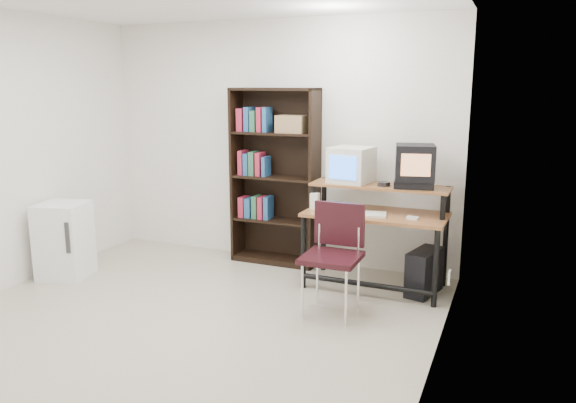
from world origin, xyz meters
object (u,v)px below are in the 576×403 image
at_px(computer_desk, 376,216).
at_px(mini_fridge, 64,240).
at_px(crt_tv, 415,163).
at_px(pc_tower, 424,272).
at_px(crt_monitor, 351,165).
at_px(bookshelf, 276,175).
at_px(school_chair, 334,246).

xyz_separation_m(computer_desk, mini_fridge, (-2.97, -0.93, -0.32)).
xyz_separation_m(crt_tv, pc_tower, (0.15, -0.12, -1.01)).
height_order(computer_desk, mini_fridge, computer_desk).
bearing_deg(pc_tower, computer_desk, -168.51).
bearing_deg(pc_tower, crt_tv, 156.80).
xyz_separation_m(computer_desk, crt_monitor, (-0.30, 0.15, 0.45)).
height_order(bookshelf, mini_fridge, bookshelf).
distance_m(pc_tower, school_chair, 1.03).
relative_size(computer_desk, bookshelf, 0.70).
distance_m(computer_desk, mini_fridge, 3.13).
relative_size(pc_tower, mini_fridge, 0.59).
bearing_deg(pc_tower, crt_monitor, -177.95).
bearing_deg(school_chair, mini_fridge, -175.91).
height_order(crt_tv, school_chair, crt_tv).
xyz_separation_m(crt_monitor, pc_tower, (0.78, -0.17, -0.94)).
height_order(pc_tower, mini_fridge, mini_fridge).
relative_size(pc_tower, school_chair, 0.48).
relative_size(bookshelf, mini_fridge, 2.48).
height_order(crt_monitor, bookshelf, bookshelf).
distance_m(computer_desk, pc_tower, 0.69).
xyz_separation_m(crt_monitor, bookshelf, (-0.90, 0.21, -0.18)).
bearing_deg(pc_tower, bookshelf, -178.41).
height_order(crt_monitor, crt_tv, crt_tv).
bearing_deg(crt_tv, school_chair, -133.90).
xyz_separation_m(crt_tv, bookshelf, (-1.52, 0.26, -0.25)).
bearing_deg(crt_monitor, school_chair, -73.03).
relative_size(school_chair, bookshelf, 0.49).
height_order(pc_tower, bookshelf, bookshelf).
bearing_deg(crt_tv, pc_tower, -50.07).
bearing_deg(crt_monitor, pc_tower, -3.05).
distance_m(crt_monitor, mini_fridge, 2.98).
relative_size(crt_monitor, mini_fridge, 0.57).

